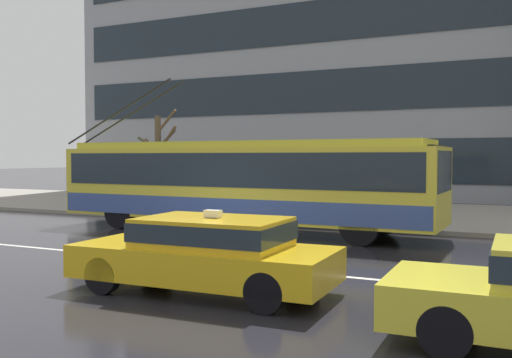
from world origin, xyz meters
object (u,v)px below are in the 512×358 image
Objects in this scene: street_tree_bare at (159,157)px; pedestrian_approaching_curb at (267,171)px; trolleybus at (242,182)px; pedestrian_at_shelter at (258,174)px; taxi_oncoming_near at (207,251)px.

pedestrian_approaching_curb is at bearing 7.05° from street_tree_bare.
trolleybus reaches higher than pedestrian_approaching_curb.
pedestrian_at_shelter is 1.68m from pedestrian_approaching_curb.
pedestrian_approaching_curb reaches higher than pedestrian_at_shelter.
trolleybus is 2.84× the size of taxi_oncoming_near.
pedestrian_at_shelter is at bearing 102.33° from trolleybus.
pedestrian_approaching_curb is at bearing 103.27° from trolleybus.
street_tree_bare reaches higher than taxi_oncoming_near.
trolleybus is 3.20× the size of street_tree_bare.
pedestrian_at_shelter is (-3.44, 9.32, 0.97)m from taxi_oncoming_near.
trolleybus is 6.49× the size of pedestrian_at_shelter.
pedestrian_approaching_curb is 4.51m from street_tree_bare.
trolleybus reaches higher than pedestrian_at_shelter.
taxi_oncoming_near is 2.21× the size of pedestrian_approaching_curb.
pedestrian_at_shelter is at bearing -12.49° from street_tree_bare.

